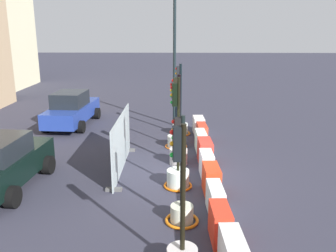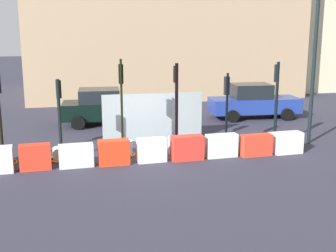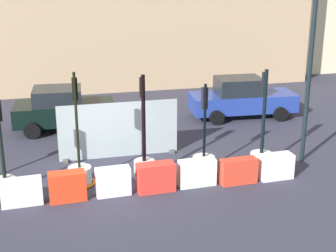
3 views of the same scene
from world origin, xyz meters
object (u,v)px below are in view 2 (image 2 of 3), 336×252
at_px(traffic_light_4, 226,138).
at_px(traffic_light_1, 61,146).
at_px(traffic_light_0, 3,149).
at_px(car_black_sedan, 104,107).
at_px(street_lamp_post, 316,36).
at_px(traffic_light_5, 275,135).
at_px(construction_barrier_2, 76,156).
at_px(construction_barrier_1, 35,157).
at_px(construction_barrier_8, 288,143).
at_px(construction_barrier_6, 221,146).
at_px(traffic_light_2, 123,143).
at_px(construction_barrier_3, 114,152).
at_px(car_blue_estate, 254,102).
at_px(traffic_light_3, 176,136).
at_px(construction_barrier_7, 256,145).
at_px(construction_barrier_4, 152,150).
at_px(construction_barrier_5, 187,148).

bearing_deg(traffic_light_4, traffic_light_1, -178.61).
relative_size(traffic_light_0, car_black_sedan, 0.77).
bearing_deg(street_lamp_post, traffic_light_5, -170.28).
distance_m(construction_barrier_2, car_black_sedan, 6.62).
distance_m(construction_barrier_1, construction_barrier_8, 8.87).
bearing_deg(construction_barrier_6, traffic_light_1, 171.26).
bearing_deg(construction_barrier_2, traffic_light_2, 31.10).
distance_m(traffic_light_2, construction_barrier_8, 6.01).
distance_m(traffic_light_4, construction_barrier_3, 4.47).
xyz_separation_m(construction_barrier_1, car_black_sedan, (2.72, 6.42, 0.42)).
bearing_deg(car_blue_estate, street_lamp_post, -88.42).
bearing_deg(traffic_light_2, construction_barrier_1, -161.70).
bearing_deg(traffic_light_4, traffic_light_3, -177.35).
bearing_deg(traffic_light_0, car_blue_estate, 25.36).
distance_m(traffic_light_0, traffic_light_4, 7.99).
height_order(traffic_light_4, construction_barrier_2, traffic_light_4).
height_order(traffic_light_4, street_lamp_post, street_lamp_post).
distance_m(construction_barrier_6, construction_barrier_7, 1.27).
relative_size(traffic_light_0, traffic_light_1, 1.11).
xyz_separation_m(construction_barrier_8, street_lamp_post, (1.52, 1.15, 3.80)).
bearing_deg(street_lamp_post, construction_barrier_7, -156.39).
relative_size(traffic_light_5, construction_barrier_6, 2.87).
xyz_separation_m(construction_barrier_2, car_black_sedan, (1.43, 6.45, 0.45)).
bearing_deg(construction_barrier_4, construction_barrier_5, -2.03).
distance_m(traffic_light_3, construction_barrier_5, 1.01).
bearing_deg(traffic_light_2, construction_barrier_2, -148.90).
xyz_separation_m(traffic_light_1, construction_barrier_4, (3.02, -0.88, -0.09)).
distance_m(traffic_light_1, street_lamp_post, 10.27).
bearing_deg(construction_barrier_2, traffic_light_4, 10.74).
xyz_separation_m(traffic_light_3, construction_barrier_8, (3.95, -0.98, -0.24)).
relative_size(traffic_light_2, traffic_light_5, 1.06).
bearing_deg(traffic_light_2, construction_barrier_4, -47.78).
bearing_deg(construction_barrier_2, construction_barrier_6, 0.68).
bearing_deg(street_lamp_post, car_blue_estate, 91.58).
distance_m(traffic_light_1, construction_barrier_3, 1.96).
xyz_separation_m(construction_barrier_6, car_blue_estate, (3.90, 6.26, 0.42)).
relative_size(traffic_light_4, construction_barrier_7, 2.52).
distance_m(construction_barrier_2, construction_barrier_4, 2.53).
bearing_deg(construction_barrier_3, construction_barrier_7, -0.71).
relative_size(traffic_light_4, car_blue_estate, 0.63).
bearing_deg(construction_barrier_5, traffic_light_1, 167.77).
xyz_separation_m(construction_barrier_4, construction_barrier_5, (1.25, -0.04, 0.02)).
xyz_separation_m(traffic_light_3, traffic_light_5, (3.85, -0.10, -0.16)).
distance_m(traffic_light_1, car_black_sedan, 5.86).
height_order(construction_barrier_3, construction_barrier_7, construction_barrier_3).
bearing_deg(traffic_light_5, car_blue_estate, 74.83).
height_order(construction_barrier_3, street_lamp_post, street_lamp_post).
bearing_deg(construction_barrier_5, street_lamp_post, 12.28).
height_order(traffic_light_2, street_lamp_post, street_lamp_post).
height_order(traffic_light_4, traffic_light_5, traffic_light_5).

